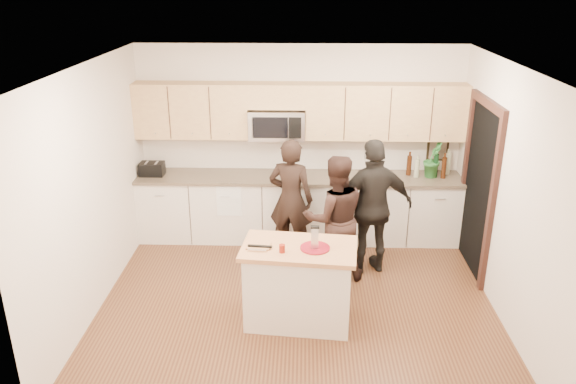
{
  "coord_description": "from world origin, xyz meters",
  "views": [
    {
      "loc": [
        0.06,
        -5.66,
        3.56
      ],
      "look_at": [
        -0.11,
        0.35,
        1.22
      ],
      "focal_mm": 35.0,
      "sensor_mm": 36.0,
      "label": 1
    }
  ],
  "objects_px": {
    "woman_center": "(335,218)",
    "woman_right": "(373,207)",
    "woman_left": "(291,199)",
    "toaster": "(152,169)",
    "island": "(299,284)"
  },
  "relations": [
    {
      "from": "island",
      "to": "woman_center",
      "type": "xyz_separation_m",
      "value": [
        0.42,
        0.97,
        0.34
      ]
    },
    {
      "from": "island",
      "to": "toaster",
      "type": "bearing_deg",
      "value": 140.8
    },
    {
      "from": "woman_center",
      "to": "woman_right",
      "type": "bearing_deg",
      "value": -168.42
    },
    {
      "from": "toaster",
      "to": "woman_center",
      "type": "height_order",
      "value": "woman_center"
    },
    {
      "from": "woman_center",
      "to": "woman_left",
      "type": "bearing_deg",
      "value": -55.84
    },
    {
      "from": "woman_center",
      "to": "woman_right",
      "type": "distance_m",
      "value": 0.52
    },
    {
      "from": "island",
      "to": "toaster",
      "type": "xyz_separation_m",
      "value": [
        -2.07,
        2.07,
        0.58
      ]
    },
    {
      "from": "island",
      "to": "woman_left",
      "type": "bearing_deg",
      "value": 100.47
    },
    {
      "from": "woman_center",
      "to": "woman_right",
      "type": "xyz_separation_m",
      "value": [
        0.48,
        0.19,
        0.07
      ]
    },
    {
      "from": "woman_left",
      "to": "woman_right",
      "type": "xyz_separation_m",
      "value": [
        1.03,
        -0.37,
        0.05
      ]
    },
    {
      "from": "island",
      "to": "woman_left",
      "type": "height_order",
      "value": "woman_left"
    },
    {
      "from": "island",
      "to": "woman_right",
      "type": "xyz_separation_m",
      "value": [
        0.9,
        1.17,
        0.41
      ]
    },
    {
      "from": "woman_center",
      "to": "toaster",
      "type": "bearing_deg",
      "value": -33.86
    },
    {
      "from": "woman_left",
      "to": "toaster",
      "type": "bearing_deg",
      "value": -0.64
    },
    {
      "from": "woman_center",
      "to": "woman_right",
      "type": "height_order",
      "value": "woman_right"
    }
  ]
}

